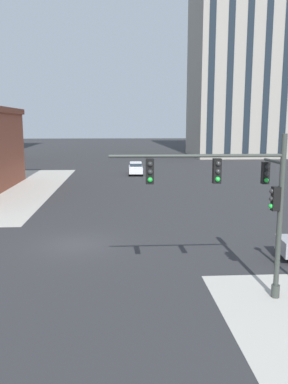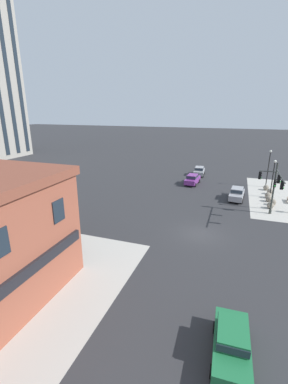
{
  "view_description": "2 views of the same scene",
  "coord_description": "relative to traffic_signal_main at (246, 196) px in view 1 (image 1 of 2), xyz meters",
  "views": [
    {
      "loc": [
        2.48,
        -21.29,
        6.62
      ],
      "look_at": [
        3.92,
        2.59,
        2.47
      ],
      "focal_mm": 36.97,
      "sensor_mm": 36.0,
      "label": 1
    },
    {
      "loc": [
        -24.5,
        -2.65,
        12.13
      ],
      "look_at": [
        -2.58,
        5.1,
        4.73
      ],
      "focal_mm": 24.45,
      "sensor_mm": 36.0,
      "label": 2
    }
  ],
  "objects": [
    {
      "name": "residential_tower_skyline_right",
      "position": [
        18.67,
        66.61,
        24.11
      ],
      "size": [
        17.44,
        16.54,
        56.08
      ],
      "color": "#9E998E",
      "rests_on": "ground"
    },
    {
      "name": "ground_plane",
      "position": [
        -7.17,
        7.06,
        -3.95
      ],
      "size": [
        320.0,
        320.0,
        0.0
      ],
      "primitive_type": "plane",
      "color": "#2D2D30"
    },
    {
      "name": "car_main_northbound_near",
      "position": [
        -2.68,
        37.21,
        -3.03
      ],
      "size": [
        1.96,
        4.44,
        1.68
      ],
      "color": "silver",
      "rests_on": "ground"
    },
    {
      "name": "traffic_signal_main",
      "position": [
        0.0,
        0.0,
        0.0
      ],
      "size": [
        6.5,
        2.09,
        6.27
      ],
      "color": "#383D38",
      "rests_on": "ground"
    }
  ]
}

